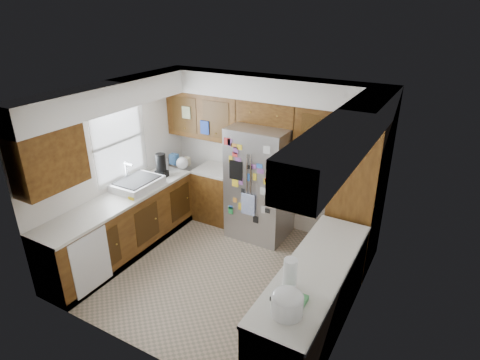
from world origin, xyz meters
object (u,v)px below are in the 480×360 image
Objects in this scene: pantry at (358,195)px; paper_towel at (290,273)px; fridge at (260,183)px; rice_cooker at (287,302)px.

paper_towel is at bearing -93.70° from pantry.
paper_towel is (1.37, -2.08, 0.17)m from fridge.
rice_cooker is at bearing -90.01° from pantry.
fridge reaches higher than rice_cooker.
pantry reaches higher than paper_towel.
pantry is 7.18× the size of rice_cooker.
pantry reaches higher than fridge.
fridge is 5.94× the size of paper_towel.
pantry is 1.51m from fridge.
pantry is 2.03m from paper_towel.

